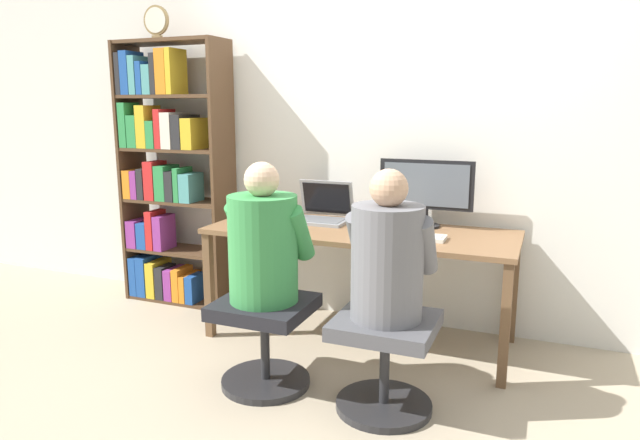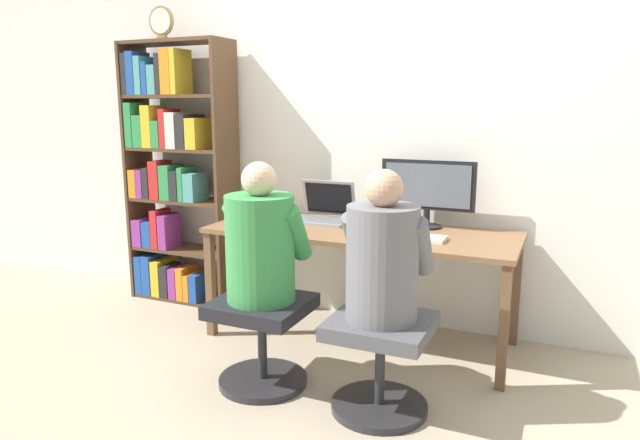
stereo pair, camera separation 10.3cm
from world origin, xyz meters
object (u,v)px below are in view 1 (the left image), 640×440
Objects in this scene: office_chair_right at (265,334)px; person_at_laptop at (264,243)px; laptop at (321,213)px; keyboard at (408,236)px; person_at_monitor at (388,256)px; bookshelf at (166,176)px; desk_clock at (156,21)px; desktop_monitor at (426,190)px; office_chair_left at (385,354)px.

person_at_laptop is at bearing 90.00° from office_chair_right.
laptop reaches higher than keyboard.
person_at_monitor is (0.70, -0.91, 0.01)m from laptop.
desk_clock reaches higher than bookshelf.
person_at_monitor is at bearing -52.37° from laptop.
person_at_monitor is 2.14m from bookshelf.
bookshelf reaches higher than office_chair_right.
laptop is at bearing -0.81° from bookshelf.
person_at_laptop is (-0.64, 0.00, 0.00)m from person_at_monitor.
desk_clock is at bearing -176.01° from desktop_monitor.
person_at_monitor reaches higher than office_chair_left.
desktop_monitor is at bearing 6.94° from laptop.
keyboard is at bearing 48.35° from office_chair_right.
office_chair_right is (-0.58, -0.66, -0.43)m from keyboard.
desktop_monitor is 1.24× the size of office_chair_left.
person_at_laptop is 1.95m from desk_clock.
keyboard is (0.64, -0.25, -0.04)m from laptop.
person_at_monitor is at bearing 0.28° from office_chair_right.
desk_clock is at bearing -177.67° from laptop.
office_chair_left is at bearing -90.00° from person_at_monitor.
desktop_monitor is at bearing 58.48° from office_chair_right.
person_at_laptop is (-0.58, -0.65, 0.05)m from keyboard.
person_at_monitor is at bearing -0.24° from person_at_laptop.
bookshelf is at bearing 154.24° from office_chair_left.
office_chair_left is 0.66× the size of person_at_laptop.
person_at_monitor is 0.37× the size of bookshelf.
office_chair_left is 0.81m from person_at_laptop.
desk_clock is (-1.88, 0.86, 1.72)m from office_chair_left.
laptop is 0.87× the size of keyboard.
laptop is 1.14m from person_at_monitor.
desktop_monitor is 0.82× the size of person_at_monitor.
keyboard is at bearing -94.17° from desktop_monitor.
office_chair_right is at bearing -34.78° from desk_clock.
person_at_laptop is at bearing -121.67° from desktop_monitor.
person_at_monitor is 0.99× the size of person_at_laptop.
bookshelf reaches higher than keyboard.
keyboard is at bearing 95.31° from office_chair_left.
desk_clock is (-1.85, -0.13, 1.07)m from desktop_monitor.
bookshelf is at bearing 154.38° from person_at_monitor.
person_at_laptop is 0.38× the size of bookshelf.
office_chair_left is 0.48m from person_at_monitor.
office_chair_right is (0.05, -0.91, -0.47)m from laptop.
bookshelf is (-1.93, 0.93, 0.65)m from office_chair_left.
desktop_monitor reaches higher than office_chair_right.
person_at_laptop reaches higher than person_at_monitor.
office_chair_left is 0.64m from office_chair_right.
person_at_laptop is (-0.64, 0.01, 0.48)m from office_chair_left.
desktop_monitor is 1.00m from person_at_monitor.
bookshelf is (-1.93, 0.92, 0.17)m from person_at_monitor.
bookshelf is at bearing 144.30° from person_at_laptop.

